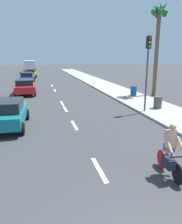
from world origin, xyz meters
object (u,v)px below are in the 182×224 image
at_px(traffic_signal, 148,60).
at_px(delivery_truck, 30,66).
at_px(parked_car_teal, 8,113).
at_px(palm_tree_mid, 159,27).
at_px(trash_bin_far, 134,91).
at_px(cyclist, 170,153).
at_px(parked_car_red, 25,86).
at_px(parked_car_blue, 27,77).
at_px(trash_bin_near, 158,102).
at_px(parked_car_yellow, 31,73).

bearing_deg(traffic_signal, delivery_truck, 101.87).
bearing_deg(traffic_signal, parked_car_teal, -172.89).
relative_size(palm_tree_mid, trash_bin_far, 9.35).
distance_m(parked_car_teal, delivery_truck, 42.68).
distance_m(cyclist, parked_car_teal, 8.83).
bearing_deg(cyclist, palm_tree_mid, -113.35).
height_order(cyclist, parked_car_teal, cyclist).
distance_m(parked_car_red, delivery_truck, 31.64).
bearing_deg(palm_tree_mid, trash_bin_far, -178.76).
bearing_deg(palm_tree_mid, parked_car_blue, 131.93).
bearing_deg(parked_car_teal, trash_bin_far, 36.10).
bearing_deg(parked_car_blue, trash_bin_far, -52.53).
height_order(parked_car_red, traffic_signal, traffic_signal).
relative_size(parked_car_red, delivery_truck, 0.72).
distance_m(parked_car_red, trash_bin_near, 13.57).
bearing_deg(trash_bin_near, parked_car_blue, 117.04).
distance_m(parked_car_teal, parked_car_blue, 21.10).
distance_m(parked_car_blue, trash_bin_near, 21.84).
bearing_deg(delivery_truck, cyclist, -84.17).
bearing_deg(parked_car_yellow, parked_car_red, -87.76).
xyz_separation_m(cyclist, parked_car_teal, (-5.75, 6.71, 0.01)).
xyz_separation_m(parked_car_blue, palm_tree_mid, (12.65, -14.09, 5.65)).
bearing_deg(parked_car_red, parked_car_yellow, 88.17).
xyz_separation_m(parked_car_red, trash_bin_far, (10.29, -4.08, -0.24)).
bearing_deg(parked_car_yellow, trash_bin_near, -67.40).
relative_size(parked_car_blue, traffic_signal, 0.84).
xyz_separation_m(parked_car_teal, parked_car_blue, (0.29, 21.10, 0.00)).
relative_size(parked_car_blue, trash_bin_near, 5.02).
bearing_deg(traffic_signal, trash_bin_near, 22.35).
xyz_separation_m(cyclist, parked_car_yellow, (-5.05, 35.26, 0.00)).
bearing_deg(parked_car_red, parked_car_teal, -93.18).
xyz_separation_m(palm_tree_mid, traffic_signal, (-4.04, -5.91, -2.89)).
height_order(parked_car_yellow, traffic_signal, traffic_signal).
bearing_deg(parked_car_red, delivery_truck, 89.53).
xyz_separation_m(parked_car_teal, trash_bin_far, (10.72, 6.97, -0.23)).
distance_m(cyclist, parked_car_red, 18.53).
xyz_separation_m(parked_car_red, parked_car_blue, (-0.14, 10.06, -0.00)).
bearing_deg(trash_bin_near, delivery_truck, 103.76).
relative_size(cyclist, parked_car_teal, 0.43).
distance_m(parked_car_teal, trash_bin_far, 12.79).
relative_size(parked_car_teal, parked_car_blue, 0.97).
height_order(palm_tree_mid, trash_bin_near, palm_tree_mid).
xyz_separation_m(trash_bin_near, trash_bin_far, (0.50, 5.32, 0.03)).
relative_size(parked_car_teal, palm_tree_mid, 0.49).
xyz_separation_m(parked_car_blue, parked_car_yellow, (0.41, 7.45, -0.01)).
distance_m(parked_car_red, parked_car_yellow, 17.51).
relative_size(cyclist, traffic_signal, 0.35).
distance_m(parked_car_blue, traffic_signal, 21.94).
bearing_deg(trash_bin_near, cyclist, -118.13).
bearing_deg(trash_bin_far, traffic_signal, -107.19).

